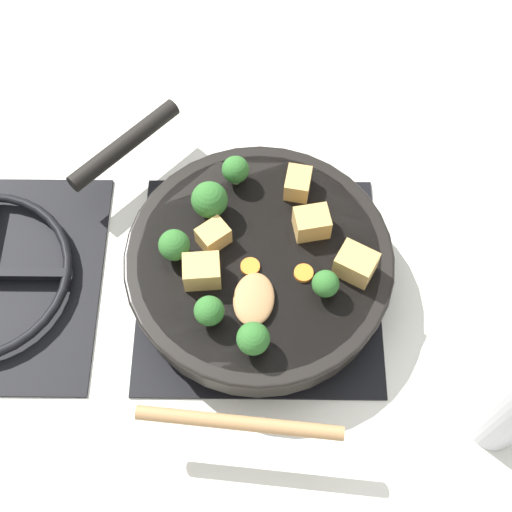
{
  "coord_description": "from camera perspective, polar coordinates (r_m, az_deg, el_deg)",
  "views": [
    {
      "loc": [
        -0.4,
        -0.0,
        0.84
      ],
      "look_at": [
        0.0,
        0.0,
        0.08
      ],
      "focal_mm": 50.0,
      "sensor_mm": 36.0,
      "label": 1
    }
  ],
  "objects": [
    {
      "name": "broccoli_floret_north_edge",
      "position": [
        0.82,
        5.32,
        -2.25
      ],
      "size": [
        0.03,
        0.03,
        0.04
      ],
      "color": "#709956",
      "rests_on": "skillet_pan"
    },
    {
      "name": "broccoli_floret_center_top",
      "position": [
        0.8,
        -4.04,
        -4.42
      ],
      "size": [
        0.03,
        0.03,
        0.04
      ],
      "color": "#709956",
      "rests_on": "skillet_pan"
    },
    {
      "name": "ground_plane",
      "position": [
        0.93,
        -0.0,
        -2.15
      ],
      "size": [
        2.4,
        2.4,
        0.0
      ],
      "primitive_type": "plane",
      "color": "silver"
    },
    {
      "name": "broccoli_floret_west_rim",
      "position": [
        0.89,
        -1.89,
        6.9
      ],
      "size": [
        0.03,
        0.03,
        0.04
      ],
      "color": "#709956",
      "rests_on": "skillet_pan"
    },
    {
      "name": "broccoli_floret_near_spoon",
      "position": [
        0.84,
        -6.82,
        0.75
      ],
      "size": [
        0.04,
        0.04,
        0.04
      ],
      "color": "#709956",
      "rests_on": "skillet_pan"
    },
    {
      "name": "skillet_pan",
      "position": [
        0.88,
        -0.13,
        -0.53
      ],
      "size": [
        0.41,
        0.42,
        0.05
      ],
      "color": "black",
      "rests_on": "front_burner_grate"
    },
    {
      "name": "carrot_slice_orange_thin",
      "position": [
        0.85,
        3.58,
        -1.37
      ],
      "size": [
        0.02,
        0.02,
        0.01
      ],
      "primitive_type": "cylinder",
      "color": "orange",
      "rests_on": "skillet_pan"
    },
    {
      "name": "wooden_spoon",
      "position": [
        0.8,
        -1.07,
        -8.72
      ],
      "size": [
        0.2,
        0.22,
        0.02
      ],
      "color": "#A87A4C",
      "rests_on": "skillet_pan"
    },
    {
      "name": "tofu_cube_east_chunk",
      "position": [
        0.86,
        4.23,
        2.67
      ],
      "size": [
        0.04,
        0.05,
        0.03
      ],
      "primitive_type": "cube",
      "rotation": [
        0.0,
        0.0,
        4.9
      ],
      "color": "tan",
      "rests_on": "skillet_pan"
    },
    {
      "name": "carrot_slice_near_center",
      "position": [
        0.85,
        -0.72,
        -0.86
      ],
      "size": [
        0.02,
        0.02,
        0.01
      ],
      "primitive_type": "cylinder",
      "color": "orange",
      "rests_on": "skillet_pan"
    },
    {
      "name": "tofu_cube_back_piece",
      "position": [
        0.86,
        -3.69,
        1.63
      ],
      "size": [
        0.04,
        0.05,
        0.03
      ],
      "primitive_type": "cube",
      "rotation": [
        0.0,
        0.0,
        2.23
      ],
      "color": "tan",
      "rests_on": "skillet_pan"
    },
    {
      "name": "broccoli_floret_east_rim",
      "position": [
        0.79,
        -0.5,
        -6.64
      ],
      "size": [
        0.04,
        0.04,
        0.04
      ],
      "color": "#709956",
      "rests_on": "skillet_pan"
    },
    {
      "name": "tofu_cube_near_handle",
      "position": [
        0.89,
        3.13,
        5.82
      ],
      "size": [
        0.04,
        0.04,
        0.03
      ],
      "primitive_type": "cube",
      "rotation": [
        0.0,
        0.0,
        2.97
      ],
      "color": "tan",
      "rests_on": "skillet_pan"
    },
    {
      "name": "tofu_cube_west_chunk",
      "position": [
        0.83,
        -4.61,
        -1.22
      ],
      "size": [
        0.04,
        0.05,
        0.03
      ],
      "primitive_type": "cube",
      "rotation": [
        0.0,
        0.0,
        1.65
      ],
      "color": "tan",
      "rests_on": "skillet_pan"
    },
    {
      "name": "front_burner_grate",
      "position": [
        0.91,
        -0.0,
        -1.83
      ],
      "size": [
        0.31,
        0.31,
        0.03
      ],
      "color": "black",
      "rests_on": "ground_plane"
    },
    {
      "name": "broccoli_floret_south_cluster",
      "position": [
        0.87,
        -3.99,
        4.5
      ],
      "size": [
        0.04,
        0.04,
        0.05
      ],
      "color": "#709956",
      "rests_on": "skillet_pan"
    },
    {
      "name": "tofu_cube_center_large",
      "position": [
        0.84,
        7.73,
        -0.64
      ],
      "size": [
        0.05,
        0.06,
        0.04
      ],
      "primitive_type": "cube",
      "rotation": [
        0.0,
        0.0,
        4.21
      ],
      "color": "tan",
      "rests_on": "skillet_pan"
    }
  ]
}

